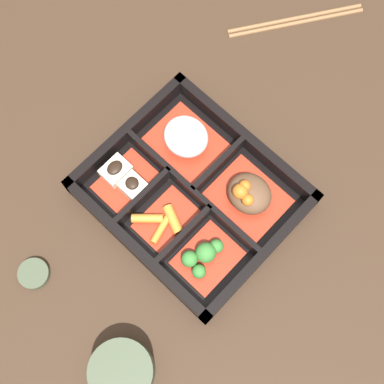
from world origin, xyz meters
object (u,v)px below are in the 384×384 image
bowl_rice (186,138)px  tea_cup (122,371)px  sauce_dish (34,274)px  chopsticks (296,20)px

bowl_rice → tea_cup: 0.35m
bowl_rice → sauce_dish: size_ratio=2.42×
tea_cup → chopsticks: bearing=108.1°
bowl_rice → chopsticks: bearing=94.6°
bowl_rice → chopsticks: 0.29m
bowl_rice → tea_cup: bowl_rice is taller
chopsticks → sauce_dish: bearing=-89.6°
tea_cup → sauce_dish: tea_cup is taller
bowl_rice → chopsticks: (-0.02, 0.29, -0.03)m
bowl_rice → chopsticks: size_ratio=0.53×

